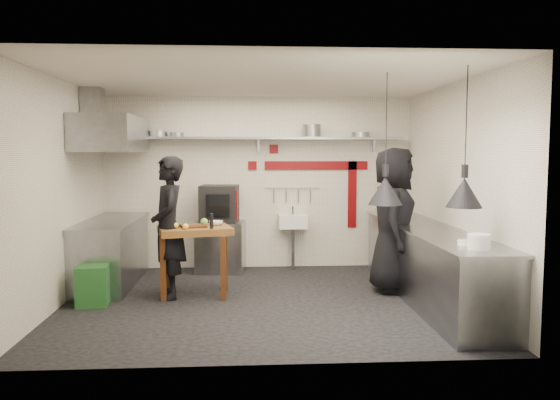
{
  "coord_description": "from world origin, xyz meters",
  "views": [
    {
      "loc": [
        -0.2,
        -6.83,
        1.9
      ],
      "look_at": [
        0.24,
        0.3,
        1.27
      ],
      "focal_mm": 35.0,
      "sensor_mm": 36.0,
      "label": 1
    }
  ],
  "objects": [
    {
      "name": "red_band_horiz",
      "position": [
        0.95,
        2.08,
        1.68
      ],
      "size": [
        1.7,
        0.02,
        0.14
      ],
      "primitive_type": "cube",
      "color": "#6A080C",
      "rests_on": "wall_back"
    },
    {
      "name": "bowl",
      "position": [
        -0.61,
        0.47,
        0.95
      ],
      "size": [
        0.22,
        0.22,
        0.06
      ],
      "primitive_type": "imported",
      "rotation": [
        0.0,
        0.0,
        -0.21
      ],
      "color": "white",
      "rests_on": "prep_table"
    },
    {
      "name": "prep_table",
      "position": [
        -0.88,
        0.33,
        0.46
      ],
      "size": [
        1.05,
        0.84,
        0.92
      ],
      "primitive_type": null,
      "rotation": [
        0.0,
        0.0,
        0.24
      ],
      "color": "brown",
      "rests_on": "floor"
    },
    {
      "name": "pan_right",
      "position": [
        1.64,
        1.92,
        2.18
      ],
      "size": [
        0.35,
        0.35,
        0.08
      ],
      "primitive_type": "cylinder",
      "rotation": [
        0.0,
        0.0,
        0.23
      ],
      "color": "slate",
      "rests_on": "back_shelf"
    },
    {
      "name": "hood_duct",
      "position": [
        -2.35,
        1.05,
        2.55
      ],
      "size": [
        0.28,
        0.28,
        0.5
      ],
      "primitive_type": "cube",
      "color": "slate",
      "rests_on": "ceiling"
    },
    {
      "name": "chef_left",
      "position": [
        -1.22,
        0.26,
        0.92
      ],
      "size": [
        0.57,
        0.75,
        1.85
      ],
      "primitive_type": "imported",
      "rotation": [
        0.0,
        0.0,
        -1.36
      ],
      "color": "black",
      "rests_on": "floor"
    },
    {
      "name": "small_bowl_right",
      "position": [
        2.1,
        -1.31,
        0.96
      ],
      "size": [
        0.24,
        0.24,
        0.05
      ],
      "primitive_type": "cylinder",
      "rotation": [
        0.0,
        0.0,
        -0.35
      ],
      "color": "white",
      "rests_on": "counter_right_top"
    },
    {
      "name": "counter_left",
      "position": [
        -2.15,
        1.05,
        0.45
      ],
      "size": [
        0.7,
        1.9,
        0.9
      ],
      "primitive_type": "cube",
      "color": "slate",
      "rests_on": "floor"
    },
    {
      "name": "counter_right_top",
      "position": [
        2.15,
        0.0,
        0.92
      ],
      "size": [
        0.76,
        3.9,
        0.03
      ],
      "primitive_type": "cube",
      "color": "slate",
      "rests_on": "counter_right"
    },
    {
      "name": "oven_door",
      "position": [
        -0.6,
        1.51,
        1.09
      ],
      "size": [
        0.53,
        0.09,
        0.46
      ],
      "primitive_type": "cube",
      "rotation": [
        0.0,
        0.0,
        -0.1
      ],
      "color": "#6A080C",
      "rests_on": "combi_oven"
    },
    {
      "name": "pepper_mill",
      "position": [
        -0.65,
        0.14,
        1.02
      ],
      "size": [
        0.05,
        0.05,
        0.2
      ],
      "primitive_type": "cylinder",
      "rotation": [
        0.0,
        0.0,
        -0.16
      ],
      "color": "black",
      "rests_on": "prep_table"
    },
    {
      "name": "lemon_b",
      "position": [
        -0.98,
        0.09,
        0.96
      ],
      "size": [
        0.1,
        0.1,
        0.08
      ],
      "primitive_type": "sphere",
      "rotation": [
        0.0,
        0.0,
        -0.31
      ],
      "color": "yellow",
      "rests_on": "prep_table"
    },
    {
      "name": "red_tile_a",
      "position": [
        0.25,
        2.08,
        1.95
      ],
      "size": [
        0.14,
        0.02,
        0.14
      ],
      "primitive_type": "cube",
      "color": "#6A080C",
      "rests_on": "wall_back"
    },
    {
      "name": "hand_sink",
      "position": [
        0.55,
        1.92,
        0.78
      ],
      "size": [
        0.46,
        0.34,
        0.22
      ],
      "primitive_type": "cube",
      "color": "white",
      "rests_on": "wall_back"
    },
    {
      "name": "oven_stand",
      "position": [
        -0.61,
        1.81,
        0.4
      ],
      "size": [
        0.8,
        0.74,
        0.8
      ],
      "primitive_type": "cube",
      "rotation": [
        0.0,
        0.0,
        -0.1
      ],
      "color": "slate",
      "rests_on": "floor"
    },
    {
      "name": "utensil_rail",
      "position": [
        0.55,
        2.06,
        1.32
      ],
      "size": [
        0.9,
        0.02,
        0.02
      ],
      "primitive_type": "cylinder",
      "rotation": [
        0.0,
        1.57,
        0.0
      ],
      "color": "slate",
      "rests_on": "wall_back"
    },
    {
      "name": "wall_back",
      "position": [
        0.0,
        2.1,
        1.4
      ],
      "size": [
        5.0,
        0.04,
        2.8
      ],
      "primitive_type": "cube",
      "color": "silver",
      "rests_on": "floor"
    },
    {
      "name": "pan_far_left",
      "position": [
        -1.59,
        1.92,
        2.19
      ],
      "size": [
        0.36,
        0.36,
        0.09
      ],
      "primitive_type": "cylinder",
      "rotation": [
        0.0,
        0.0,
        0.23
      ],
      "color": "slate",
      "rests_on": "back_shelf"
    },
    {
      "name": "counter_left_top",
      "position": [
        -2.15,
        1.05,
        0.92
      ],
      "size": [
        0.76,
        2.0,
        0.03
      ],
      "primitive_type": "cube",
      "color": "slate",
      "rests_on": "counter_left"
    },
    {
      "name": "back_shelf",
      "position": [
        0.0,
        1.92,
        2.12
      ],
      "size": [
        4.6,
        0.34,
        0.04
      ],
      "primitive_type": "cube",
      "color": "slate",
      "rests_on": "wall_back"
    },
    {
      "name": "sink_drain",
      "position": [
        0.55,
        1.88,
        0.34
      ],
      "size": [
        0.06,
        0.06,
        0.66
      ],
      "primitive_type": "cylinder",
      "color": "slate",
      "rests_on": "floor"
    },
    {
      "name": "sink_tap",
      "position": [
        0.55,
        1.92,
        0.96
      ],
      "size": [
        0.03,
        0.03,
        0.14
      ],
      "primitive_type": "cylinder",
      "color": "slate",
      "rests_on": "hand_sink"
    },
    {
      "name": "shelf_bracket_right",
      "position": [
        1.9,
        2.07,
        2.02
      ],
      "size": [
        0.04,
        0.06,
        0.24
      ],
      "primitive_type": "cube",
      "color": "slate",
      "rests_on": "wall_back"
    },
    {
      "name": "extractor_hood",
      "position": [
        -2.1,
        1.05,
        2.15
      ],
      "size": [
        0.78,
        1.6,
        0.5
      ],
      "primitive_type": "cube",
      "color": "slate",
      "rests_on": "ceiling"
    },
    {
      "name": "red_tile_b",
      "position": [
        -0.1,
        2.08,
        1.68
      ],
      "size": [
        0.14,
        0.02,
        0.14
      ],
      "primitive_type": "cube",
      "color": "#6A080C",
      "rests_on": "wall_back"
    },
    {
      "name": "counter_right",
      "position": [
        2.15,
        0.0,
        0.45
      ],
      "size": [
        0.7,
        3.8,
        0.9
      ],
      "primitive_type": "cube",
      "color": "slate",
      "rests_on": "floor"
    },
    {
      "name": "lemon_a",
      "position": [
        -1.11,
        0.19,
        0.96
      ],
      "size": [
        0.1,
        0.1,
        0.08
      ],
      "primitive_type": "sphere",
      "rotation": [
        0.0,
        0.0,
        -0.41
      ],
      "color": "yellow",
      "rests_on": "prep_table"
    },
    {
      "name": "combi_oven",
      "position": [
        -0.63,
        1.74,
        1.09
      ],
      "size": [
        0.62,
        0.59,
        0.58
      ],
      "primitive_type": "cube",
      "rotation": [
        0.0,
        0.0,
        -0.1
      ],
      "color": "black",
      "rests_on": "oven_stand"
    },
    {
      "name": "cutting_board",
      "position": [
        -0.89,
        0.28,
        0.93
      ],
      "size": [
        0.37,
        0.31,
        0.02
      ],
      "primitive_type": "cube",
      "rotation": [
        0.0,
        0.0,
        0.32
      ],
      "color": "#492410",
      "rests_on": "prep_table"
    },
    {
      "name": "wall_left",
      "position": [
        -2.5,
        0.0,
        1.4
      ],
      "size": [
        0.04,
        4.2,
        2.8
      ],
      "primitive_type": "cube",
      "color": "silver",
      "rests_on": "floor"
    },
    {
      "name": "shelf_bracket_mid",
      "position": [
        0.0,
        2.07,
        2.02
      ],
      "size": [
        0.04,
        0.06,
        0.24
      ],
      "primitive_type": "cube",
      "color": "slate",
      "rests_on": "wall_back"
    },
    {
      "name": "chef_right",
      "position": [
        1.79,
        0.41,
        0.98
      ],
      "size": [
        0.86,
        1.09,
        1.96
      ],
      "primitive_type": "imported",
      "rotation": [
        0.0,
        0.0,
        1.29
      ],
      "color": "black",
      "rests_on": "floor"
    },
    {
      "name": "shelf_bracket_left",
      "position": [
        -1.9,
        2.07,
        2.02
      ],
      "size": [
        0.04,
        0.06,
        0.24
      ],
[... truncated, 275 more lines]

